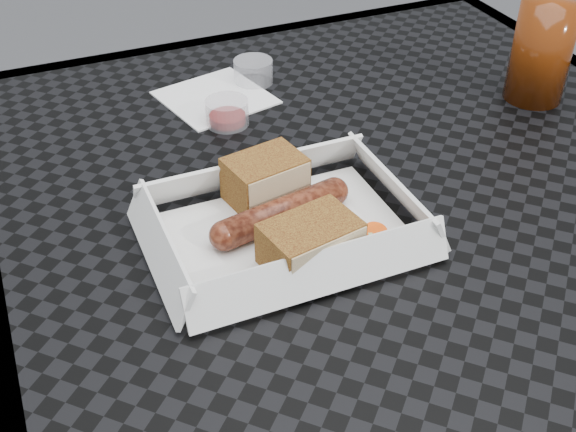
% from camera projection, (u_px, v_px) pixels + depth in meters
% --- Properties ---
extents(patio_table, '(0.80, 0.80, 0.74)m').
position_uv_depth(patio_table, '(363.00, 226.00, 0.81)').
color(patio_table, black).
rests_on(patio_table, ground).
extents(food_tray, '(0.22, 0.15, 0.00)m').
position_uv_depth(food_tray, '(284.00, 234.00, 0.68)').
color(food_tray, white).
rests_on(food_tray, patio_table).
extents(bratwurst, '(0.15, 0.05, 0.03)m').
position_uv_depth(bratwurst, '(281.00, 213.00, 0.67)').
color(bratwurst, maroon).
rests_on(bratwurst, food_tray).
extents(bread_near, '(0.08, 0.06, 0.05)m').
position_uv_depth(bread_near, '(265.00, 179.00, 0.70)').
color(bread_near, brown).
rests_on(bread_near, food_tray).
extents(bread_far, '(0.09, 0.07, 0.04)m').
position_uv_depth(bread_far, '(310.00, 243.00, 0.63)').
color(bread_far, brown).
rests_on(bread_far, food_tray).
extents(veg_garnish, '(0.03, 0.03, 0.00)m').
position_uv_depth(veg_garnish, '(365.00, 243.00, 0.66)').
color(veg_garnish, '#FC4F0A').
rests_on(veg_garnish, food_tray).
extents(napkin, '(0.14, 0.14, 0.00)m').
position_uv_depth(napkin, '(215.00, 97.00, 0.89)').
color(napkin, white).
rests_on(napkin, patio_table).
extents(condiment_cup_sauce, '(0.05, 0.05, 0.03)m').
position_uv_depth(condiment_cup_sauce, '(227.00, 112.00, 0.83)').
color(condiment_cup_sauce, maroon).
rests_on(condiment_cup_sauce, patio_table).
extents(condiment_cup_empty, '(0.05, 0.05, 0.03)m').
position_uv_depth(condiment_cup_empty, '(253.00, 71.00, 0.92)').
color(condiment_cup_empty, silver).
rests_on(condiment_cup_empty, patio_table).
extents(drink_glass, '(0.07, 0.07, 0.13)m').
position_uv_depth(drink_glass, '(542.00, 50.00, 0.86)').
color(drink_glass, '#541F07').
rests_on(drink_glass, patio_table).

